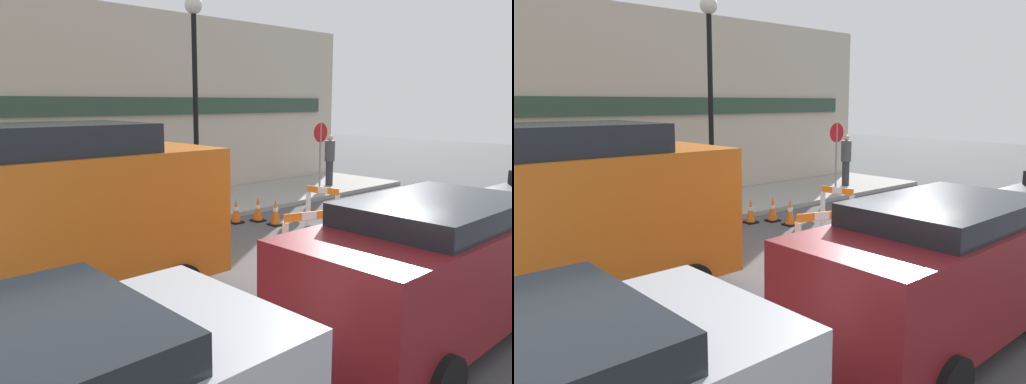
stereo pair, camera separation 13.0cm
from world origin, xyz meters
TOP-DOWN VIEW (x-y plane):
  - ground_plane at (0.00, 0.00)m, footprint 60.00×60.00m
  - sidewalk_slab at (0.00, 6.11)m, footprint 18.00×3.22m
  - storefront_facade at (0.00, 7.79)m, footprint 18.00×0.22m
  - streetlamp_post at (0.81, 5.48)m, footprint 0.44×0.44m
  - stop_sign at (5.23, 5.07)m, footprint 0.60×0.06m
  - barricade_0 at (-0.18, 0.72)m, footprint 0.99×0.44m
  - barricade_1 at (2.10, 2.32)m, footprint 0.30×0.83m
  - barricade_2 at (-0.36, 3.76)m, footprint 0.71×0.44m
  - traffic_cone_0 at (1.45, 3.84)m, footprint 0.30×0.30m
  - traffic_cone_1 at (0.93, 4.06)m, footprint 0.30×0.30m
  - traffic_cone_2 at (1.49, 3.25)m, footprint 0.30×0.30m
  - person_worker at (-1.75, 3.26)m, footprint 0.43×0.43m
  - person_pedestrian at (6.42, 5.66)m, footprint 0.44×0.44m
  - parked_car_1 at (-1.19, -2.20)m, footprint 4.28×1.88m
  - work_van at (-4.36, 1.78)m, footprint 4.87×2.17m

SIDE VIEW (x-z plane):
  - ground_plane at x=0.00m, z-range 0.00..0.00m
  - sidewalk_slab at x=0.00m, z-range 0.00..0.12m
  - traffic_cone_1 at x=0.93m, z-range -0.01..0.60m
  - traffic_cone_0 at x=1.45m, z-range -0.01..0.63m
  - traffic_cone_2 at x=1.49m, z-range -0.01..0.66m
  - barricade_1 at x=2.10m, z-range 0.04..1.01m
  - barricade_2 at x=-0.36m, z-range 0.03..1.02m
  - barricade_0 at x=-0.18m, z-range 0.06..1.05m
  - person_worker at x=-1.75m, z-range 0.07..1.79m
  - parked_car_1 at x=-1.19m, z-range 0.11..1.88m
  - person_pedestrian at x=6.42m, z-range 0.19..1.90m
  - work_van at x=-4.36m, z-range 0.10..2.73m
  - stop_sign at x=5.23m, z-range 0.49..2.65m
  - storefront_facade at x=0.00m, z-range 0.00..5.50m
  - streetlamp_post at x=0.81m, z-range 0.88..6.23m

